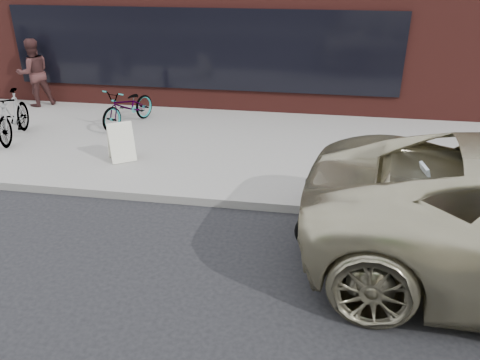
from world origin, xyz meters
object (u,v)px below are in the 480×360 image
object	(u,v)px
bicycle_front	(128,106)
bicycle_rear	(13,116)
motorcycle	(363,216)
cafe_patron_left	(34,73)
sandwich_sign	(121,141)

from	to	relation	value
bicycle_front	bicycle_rear	distance (m)	2.50
motorcycle	bicycle_rear	distance (m)	7.90
bicycle_rear	cafe_patron_left	bearing A→B (deg)	96.81
bicycle_front	sandwich_sign	world-z (taller)	bicycle_front
bicycle_front	cafe_patron_left	distance (m)	3.29
bicycle_rear	cafe_patron_left	xyz separation A→B (m)	(-0.91, 2.47, 0.36)
motorcycle	cafe_patron_left	world-z (taller)	cafe_patron_left
motorcycle	sandwich_sign	bearing A→B (deg)	144.89
motorcycle	sandwich_sign	world-z (taller)	motorcycle
bicycle_rear	motorcycle	bearing A→B (deg)	-36.46
motorcycle	bicycle_front	size ratio (longest dim) A/B	1.24
sandwich_sign	cafe_patron_left	xyz separation A→B (m)	(-3.69, 3.21, 0.50)
motorcycle	bicycle_rear	size ratio (longest dim) A/B	1.23
motorcycle	cafe_patron_left	distance (m)	9.90
motorcycle	bicycle_front	distance (m)	6.76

